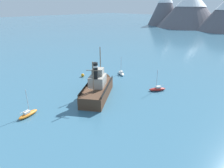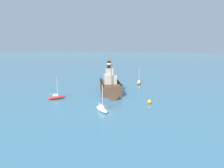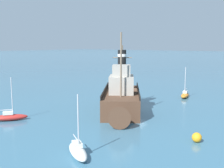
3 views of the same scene
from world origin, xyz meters
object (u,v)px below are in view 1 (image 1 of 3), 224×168
(mooring_buoy, at_px, (83,75))
(sailboat_orange, at_px, (28,114))
(sailboat_red, at_px, (157,89))
(old_tugboat, at_px, (98,88))
(sailboat_white, at_px, (121,73))

(mooring_buoy, bearing_deg, sailboat_orange, -63.11)
(mooring_buoy, bearing_deg, sailboat_red, 18.21)
(sailboat_red, bearing_deg, mooring_buoy, -161.79)
(sailboat_red, bearing_deg, old_tugboat, -122.82)
(old_tugboat, distance_m, mooring_buoy, 13.03)
(sailboat_orange, bearing_deg, sailboat_red, 69.22)
(old_tugboat, xyz_separation_m, mooring_buoy, (-11.97, 4.95, -1.40))
(sailboat_orange, distance_m, sailboat_red, 27.09)
(sailboat_white, bearing_deg, sailboat_orange, -82.51)
(sailboat_red, bearing_deg, sailboat_white, 169.93)
(sailboat_red, xyz_separation_m, mooring_buoy, (-19.24, -6.33, 0.01))
(sailboat_orange, distance_m, sailboat_white, 27.92)
(old_tugboat, bearing_deg, mooring_buoy, 157.54)
(old_tugboat, height_order, mooring_buoy, old_tugboat)
(old_tugboat, bearing_deg, sailboat_white, 113.67)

